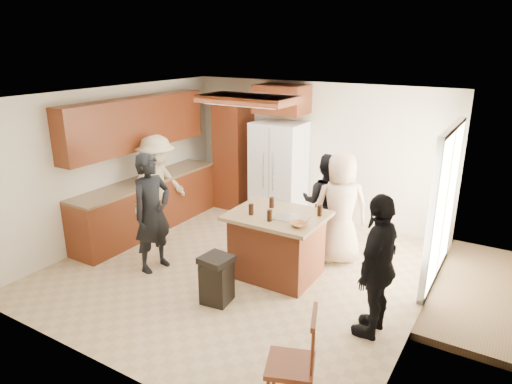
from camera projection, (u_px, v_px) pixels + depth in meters
The scene contains 12 objects.
person_front_left at pixel (152, 213), 6.46m from camera, with size 0.63×0.46×1.73m, color black.
person_behind_left at pixel (326, 203), 7.08m from camera, with size 0.76×0.47×1.57m, color black.
person_behind_right at pixel (340, 208), 6.68m from camera, with size 0.83×0.54×1.69m, color tan.
person_side_right at pixel (378, 266), 4.99m from camera, with size 0.98×0.50×1.67m, color black.
person_counter at pixel (158, 186), 7.66m from camera, with size 1.11×0.52×1.72m, color tan.
left_cabinetry at pixel (144, 177), 7.83m from camera, with size 0.64×3.00×2.30m.
back_wall_units at pixel (245, 140), 8.71m from camera, with size 1.80×0.60×2.45m.
refrigerator at pixel (279, 171), 8.41m from camera, with size 0.90×0.76×1.80m.
kitchen_island at pixel (277, 244), 6.37m from camera, with size 1.28×1.03×0.93m.
island_items at pixel (289, 217), 6.03m from camera, with size 0.91×0.66×0.15m.
trash_bin at pixel (217, 279), 5.76m from camera, with size 0.39×0.39×0.63m.
spindle_chair at pixel (293, 365), 4.03m from camera, with size 0.54×0.54×0.99m.
Camera 1 is at (3.29, -5.03, 3.18)m, focal length 32.00 mm.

